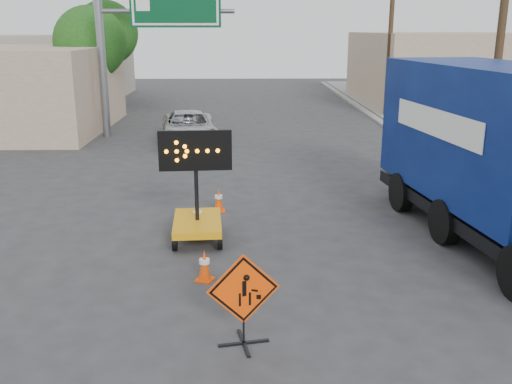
{
  "coord_description": "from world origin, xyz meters",
  "views": [
    {
      "loc": [
        -0.11,
        -8.45,
        4.86
      ],
      "look_at": [
        0.14,
        3.42,
        1.45
      ],
      "focal_mm": 40.0,
      "sensor_mm": 36.0,
      "label": 1
    }
  ],
  "objects_px": {
    "pickup_truck": "(189,128)",
    "box_truck": "(501,165)",
    "construction_sign": "(243,298)",
    "arrow_board": "(197,216)"
  },
  "relations": [
    {
      "from": "construction_sign",
      "to": "box_truck",
      "type": "distance_m",
      "value": 7.53
    },
    {
      "from": "pickup_truck",
      "to": "box_truck",
      "type": "bearing_deg",
      "value": -63.21
    },
    {
      "from": "construction_sign",
      "to": "arrow_board",
      "type": "relative_size",
      "value": 0.58
    },
    {
      "from": "construction_sign",
      "to": "pickup_truck",
      "type": "height_order",
      "value": "construction_sign"
    },
    {
      "from": "pickup_truck",
      "to": "box_truck",
      "type": "distance_m",
      "value": 14.79
    },
    {
      "from": "arrow_board",
      "to": "pickup_truck",
      "type": "relative_size",
      "value": 0.53
    },
    {
      "from": "arrow_board",
      "to": "box_truck",
      "type": "bearing_deg",
      "value": -5.47
    },
    {
      "from": "box_truck",
      "to": "construction_sign",
      "type": "bearing_deg",
      "value": -150.34
    },
    {
      "from": "construction_sign",
      "to": "pickup_truck",
      "type": "distance_m",
      "value": 16.87
    },
    {
      "from": "arrow_board",
      "to": "construction_sign",
      "type": "bearing_deg",
      "value": -80.75
    }
  ]
}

